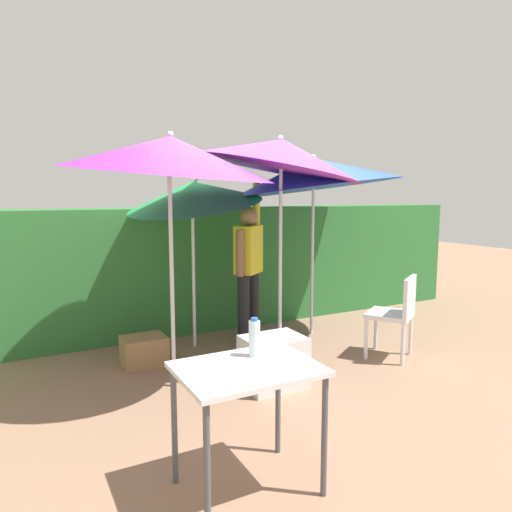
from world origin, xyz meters
name	(u,v)px	position (x,y,z in m)	size (l,w,h in m)	color
ground_plane	(270,366)	(0.00, 0.00, 0.00)	(24.00, 24.00, 0.00)	#937056
hedge_row	(205,267)	(0.00, 1.74, 0.79)	(8.00, 0.70, 1.57)	#2D7033
umbrella_rainbow	(313,173)	(1.00, 0.71, 1.99)	(2.10, 2.09, 2.35)	silver
umbrella_orange	(170,156)	(-1.00, -0.01, 2.07)	(1.86, 1.86, 2.35)	silver
umbrella_yellow	(194,194)	(-0.44, 0.94, 1.75)	(1.55, 1.52, 2.07)	silver
umbrella_navy	(281,154)	(0.21, 0.16, 2.14)	(1.76, 1.73, 2.50)	silver
person_vendor	(248,263)	(0.20, 0.86, 0.93)	(0.49, 0.41, 1.88)	black
chair_plastic	(396,311)	(1.31, -0.41, 0.51)	(0.61, 0.61, 0.89)	silver
cooler_box	(273,362)	(-0.22, -0.44, 0.23)	(0.54, 0.42, 0.46)	silver
crate_cardboard	(144,350)	(-1.12, 0.66, 0.15)	(0.44, 0.34, 0.29)	#9E7A4C
folding_table	(248,382)	(-1.10, -1.67, 0.66)	(0.80, 0.60, 0.76)	#4C4C51
bottle_water	(254,338)	(-0.98, -1.54, 0.87)	(0.07, 0.07, 0.24)	silver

